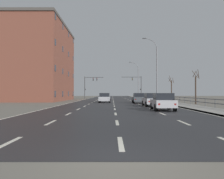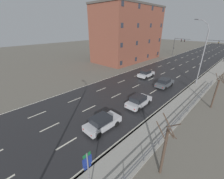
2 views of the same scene
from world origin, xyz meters
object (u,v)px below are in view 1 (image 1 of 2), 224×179
at_px(traffic_signal_left, 90,83).
at_px(car_near_right, 164,102).
at_px(street_lamp_midground, 157,71).
at_px(traffic_signal_right, 138,84).
at_px(car_near_left, 152,100).
at_px(car_far_left, 139,98).
at_px(brick_building, 40,63).
at_px(street_lamp_distant, 138,81).
at_px(car_far_right, 105,98).

relative_size(traffic_signal_left, car_near_right, 1.49).
xyz_separation_m(street_lamp_midground, traffic_signal_right, (-0.56, 25.99, -1.34)).
height_order(car_near_left, car_far_left, same).
distance_m(traffic_signal_left, brick_building, 19.88).
relative_size(traffic_signal_right, car_near_right, 1.52).
relative_size(street_lamp_distant, brick_building, 0.49).
xyz_separation_m(street_lamp_midground, car_far_right, (-8.91, -2.93, -4.69)).
bearing_deg(street_lamp_midground, car_near_left, -102.06).
distance_m(street_lamp_midground, traffic_signal_left, 29.51).
bearing_deg(street_lamp_distant, street_lamp_midground, -89.93).
relative_size(street_lamp_distant, car_far_left, 2.64).
bearing_deg(street_lamp_distant, car_near_right, -93.43).
xyz_separation_m(street_lamp_distant, car_near_left, (-3.02, -44.88, -4.47)).
distance_m(traffic_signal_right, brick_building, 28.64).
height_order(traffic_signal_left, car_far_right, traffic_signal_left).
height_order(car_near_right, car_far_left, same).
relative_size(car_near_left, car_near_right, 1.00).
bearing_deg(brick_building, car_near_left, -48.91).
bearing_deg(car_far_left, car_near_left, -85.83).
xyz_separation_m(car_far_right, brick_building, (-14.06, 11.47, 7.07)).
relative_size(street_lamp_midground, traffic_signal_right, 1.79).
relative_size(car_far_right, brick_building, 0.19).
bearing_deg(brick_building, traffic_signal_right, 37.92).
relative_size(car_near_left, car_far_left, 1.01).
bearing_deg(brick_building, street_lamp_midground, -20.39).
bearing_deg(brick_building, street_lamp_distant, 43.88).
xyz_separation_m(street_lamp_distant, brick_building, (-22.93, -22.05, 2.60)).
distance_m(traffic_signal_right, traffic_signal_left, 13.48).
xyz_separation_m(street_lamp_distant, traffic_signal_right, (-0.53, -4.60, -1.11)).
relative_size(street_lamp_midground, brick_building, 0.51).
bearing_deg(traffic_signal_left, traffic_signal_right, 0.26).
distance_m(street_lamp_distant, car_far_right, 34.95).
xyz_separation_m(traffic_signal_right, brick_building, (-22.40, -17.45, 3.72)).
xyz_separation_m(street_lamp_midground, car_near_right, (-3.12, -20.95, -4.69)).
bearing_deg(car_near_left, car_far_left, 92.31).
height_order(car_near_left, car_far_right, same).
bearing_deg(car_far_left, traffic_signal_left, 109.01).
bearing_deg(street_lamp_midground, car_far_right, -161.80).
relative_size(street_lamp_distant, traffic_signal_left, 1.75).
height_order(traffic_signal_left, car_near_left, traffic_signal_left).
height_order(street_lamp_midground, car_near_right, street_lamp_midground).
bearing_deg(street_lamp_distant, traffic_signal_right, -96.52).
height_order(traffic_signal_right, car_near_right, traffic_signal_right).
relative_size(street_lamp_midground, street_lamp_distant, 1.04).
bearing_deg(car_near_right, traffic_signal_right, 88.20).
bearing_deg(traffic_signal_right, car_near_right, -93.12).
bearing_deg(car_near_right, car_near_left, 90.74).
bearing_deg(car_near_right, brick_building, 125.27).
distance_m(traffic_signal_left, car_far_left, 33.14).
height_order(car_near_right, car_far_right, same).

